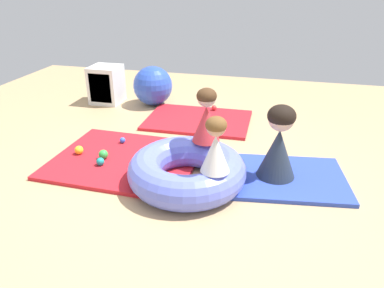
# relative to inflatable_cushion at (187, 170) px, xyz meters

# --- Properties ---
(ground_plane) EXTENTS (8.00, 8.00, 0.00)m
(ground_plane) POSITION_rel_inflatable_cushion_xyz_m (-0.10, 0.06, -0.16)
(ground_plane) COLOR tan
(gym_mat_far_right) EXTENTS (1.39, 1.00, 0.04)m
(gym_mat_far_right) POSITION_rel_inflatable_cushion_xyz_m (-0.27, 1.62, -0.14)
(gym_mat_far_right) COLOR red
(gym_mat_far_right) RESTS_ON ground
(gym_mat_front) EXTENTS (1.54, 1.29, 0.04)m
(gym_mat_front) POSITION_rel_inflatable_cushion_xyz_m (-0.76, 0.30, -0.14)
(gym_mat_front) COLOR red
(gym_mat_front) RESTS_ON ground
(gym_mat_near_left) EXTENTS (1.46, 1.05, 0.04)m
(gym_mat_near_left) POSITION_rel_inflatable_cushion_xyz_m (0.81, 0.32, -0.14)
(gym_mat_near_left) COLOR #2D47B7
(gym_mat_near_left) RESTS_ON ground
(inflatable_cushion) EXTENTS (1.12, 1.12, 0.32)m
(inflatable_cushion) POSITION_rel_inflatable_cushion_xyz_m (0.00, 0.00, 0.00)
(inflatable_cushion) COLOR #6070E5
(inflatable_cushion) RESTS_ON ground
(child_in_white) EXTENTS (0.25, 0.25, 0.49)m
(child_in_white) POSITION_rel_inflatable_cushion_xyz_m (0.31, -0.22, 0.40)
(child_in_white) COLOR white
(child_in_white) RESTS_ON inflatable_cushion
(child_in_red) EXTENTS (0.30, 0.30, 0.54)m
(child_in_red) POSITION_rel_inflatable_cushion_xyz_m (0.10, 0.36, 0.42)
(child_in_red) COLOR red
(child_in_red) RESTS_ON inflatable_cushion
(adult_seated) EXTENTS (0.52, 0.52, 0.73)m
(adult_seated) POSITION_rel_inflatable_cushion_xyz_m (0.81, 0.32, 0.23)
(adult_seated) COLOR #232D3D
(adult_seated) RESTS_ON gym_mat_near_left
(play_ball_blue) EXTENTS (0.07, 0.07, 0.07)m
(play_ball_blue) POSITION_rel_inflatable_cushion_xyz_m (-0.95, 0.65, -0.09)
(play_ball_blue) COLOR blue
(play_ball_blue) RESTS_ON gym_mat_front
(play_ball_green) EXTENTS (0.10, 0.10, 0.10)m
(play_ball_green) POSITION_rel_inflatable_cushion_xyz_m (-0.98, 0.24, -0.07)
(play_ball_green) COLOR green
(play_ball_green) RESTS_ON gym_mat_front
(play_ball_red) EXTENTS (0.07, 0.07, 0.07)m
(play_ball_red) POSITION_rel_inflatable_cushion_xyz_m (-0.13, 2.00, -0.08)
(play_ball_red) COLOR red
(play_ball_red) RESTS_ON gym_mat_far_right
(play_ball_pink) EXTENTS (0.10, 0.10, 0.10)m
(play_ball_pink) POSITION_rel_inflatable_cushion_xyz_m (0.48, 0.29, -0.07)
(play_ball_pink) COLOR pink
(play_ball_pink) RESTS_ON gym_mat_near_left
(play_ball_yellow) EXTENTS (0.09, 0.09, 0.09)m
(play_ball_yellow) POSITION_rel_inflatable_cushion_xyz_m (-1.29, 0.27, -0.07)
(play_ball_yellow) COLOR yellow
(play_ball_yellow) RESTS_ON gym_mat_front
(play_ball_teal) EXTENTS (0.08, 0.08, 0.08)m
(play_ball_teal) POSITION_rel_inflatable_cushion_xyz_m (-0.95, 0.10, -0.08)
(play_ball_teal) COLOR teal
(play_ball_teal) RESTS_ON gym_mat_front
(exercise_ball_large) EXTENTS (0.59, 0.59, 0.59)m
(exercise_ball_large) POSITION_rel_inflatable_cushion_xyz_m (-1.09, 2.14, 0.13)
(exercise_ball_large) COLOR blue
(exercise_ball_large) RESTS_ON ground
(storage_cube) EXTENTS (0.44, 0.44, 0.56)m
(storage_cube) POSITION_rel_inflatable_cushion_xyz_m (-1.83, 2.06, 0.12)
(storage_cube) COLOR silver
(storage_cube) RESTS_ON ground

